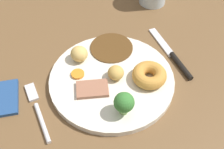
{
  "coord_description": "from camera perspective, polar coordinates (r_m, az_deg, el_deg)",
  "views": [
    {
      "loc": [
        -19.05,
        -37.54,
        53.02
      ],
      "look_at": [
        0.07,
        -1.52,
        6.0
      ],
      "focal_mm": 46.68,
      "sensor_mm": 36.0,
      "label": 1
    }
  ],
  "objects": [
    {
      "name": "knife",
      "position": [
        0.7,
        11.95,
        3.47
      ],
      "size": [
        3.17,
        18.55,
        1.2
      ],
      "rotation": [
        0.0,
        0.0,
        1.48
      ],
      "color": "black",
      "rests_on": "dining_table"
    },
    {
      "name": "carrot_coin_front",
      "position": [
        0.64,
        -6.73,
        0.09
      ],
      "size": [
        2.85,
        2.85,
        0.55
      ],
      "primitive_type": "cylinder",
      "color": "orange",
      "rests_on": "dinner_plate"
    },
    {
      "name": "gravy_pool",
      "position": [
        0.69,
        -0.11,
        5.29
      ],
      "size": [
        10.14,
        10.14,
        0.3
      ],
      "primitive_type": "cylinder",
      "color": "#563819",
      "rests_on": "dinner_plate"
    },
    {
      "name": "broccoli_floret",
      "position": [
        0.55,
        2.37,
        -5.58
      ],
      "size": [
        4.04,
        4.04,
        5.21
      ],
      "color": "#8CB766",
      "rests_on": "dinner_plate"
    },
    {
      "name": "dinner_plate",
      "position": [
        0.64,
        0.0,
        -1.0
      ],
      "size": [
        27.13,
        27.13,
        1.4
      ],
      "primitive_type": "cylinder",
      "color": "silver",
      "rests_on": "dining_table"
    },
    {
      "name": "yorkshire_pudding",
      "position": [
        0.62,
        7.32,
        -0.12
      ],
      "size": [
        7.41,
        7.41,
        2.73
      ],
      "primitive_type": "torus",
      "color": "#C68938",
      "rests_on": "dinner_plate"
    },
    {
      "name": "meat_slice_main",
      "position": [
        0.61,
        -3.86,
        -2.84
      ],
      "size": [
        7.8,
        6.55,
        0.8
      ],
      "primitive_type": "cube",
      "rotation": [
        0.0,
        0.0,
        2.76
      ],
      "color": "#9E664C",
      "rests_on": "dinner_plate"
    },
    {
      "name": "roast_potato_left",
      "position": [
        0.62,
        0.75,
        0.35
      ],
      "size": [
        4.49,
        4.56,
        2.91
      ],
      "primitive_type": "ellipsoid",
      "rotation": [
        0.0,
        0.0,
        1.23
      ],
      "color": "tan",
      "rests_on": "dinner_plate"
    },
    {
      "name": "roast_potato_right",
      "position": [
        0.66,
        -6.45,
        4.06
      ],
      "size": [
        4.58,
        4.71,
        3.35
      ],
      "primitive_type": "ellipsoid",
      "rotation": [
        0.0,
        0.0,
        1.78
      ],
      "color": "#D8B260",
      "rests_on": "dinner_plate"
    },
    {
      "name": "dining_table",
      "position": [
        0.66,
        -0.67,
        -1.52
      ],
      "size": [
        120.0,
        84.0,
        3.6
      ],
      "primitive_type": "cube",
      "color": "brown",
      "rests_on": "ground"
    },
    {
      "name": "fork",
      "position": [
        0.61,
        -14.36,
        -6.64
      ],
      "size": [
        2.35,
        15.31,
        0.9
      ],
      "rotation": [
        0.0,
        0.0,
        1.51
      ],
      "color": "silver",
      "rests_on": "dining_table"
    }
  ]
}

